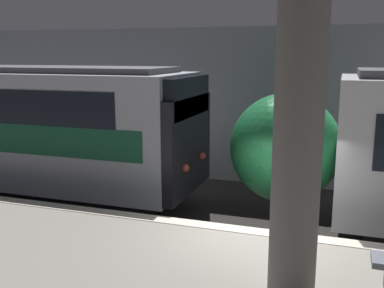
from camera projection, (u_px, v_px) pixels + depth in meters
station_rear_barrier at (302, 109)px, 13.41m from camera, size 50.00×0.15×4.83m
support_pillar_near at (297, 156)px, 5.24m from camera, size 0.58×0.58×3.48m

